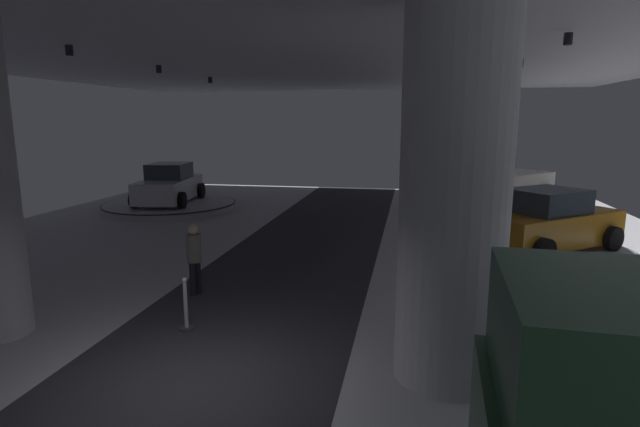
# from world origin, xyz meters

# --- Properties ---
(ground) EXTENTS (24.00, 44.00, 0.06)m
(ground) POSITION_xyz_m (0.00, 0.00, -0.02)
(ground) COLOR #B2B2B7
(column_right) EXTENTS (1.56, 1.56, 5.50)m
(column_right) POSITION_xyz_m (3.70, 1.11, 2.75)
(column_right) COLOR silver
(column_right) RESTS_ON ground
(display_platform_far_right) EXTENTS (4.68, 4.68, 0.25)m
(display_platform_far_right) POSITION_xyz_m (6.92, 8.41, 0.14)
(display_platform_far_right) COLOR silver
(display_platform_far_right) RESTS_ON ground
(display_car_far_right) EXTENTS (4.40, 4.03, 1.71)m
(display_car_far_right) POSITION_xyz_m (6.90, 8.39, 1.01)
(display_car_far_right) COLOR #B77519
(display_car_far_right) RESTS_ON display_platform_far_right
(display_platform_deep_left) EXTENTS (5.68, 5.68, 0.28)m
(display_platform_deep_left) POSITION_xyz_m (-7.31, 13.69, 0.16)
(display_platform_deep_left) COLOR #B7B7BC
(display_platform_deep_left) RESTS_ON ground
(display_car_deep_left) EXTENTS (2.72, 4.42, 1.71)m
(display_car_deep_left) POSITION_xyz_m (-7.31, 13.72, 1.05)
(display_car_deep_left) COLOR silver
(display_car_deep_left) RESTS_ON display_platform_deep_left
(display_platform_deep_right) EXTENTS (5.68, 5.68, 0.36)m
(display_platform_deep_right) POSITION_xyz_m (6.47, 14.76, 0.20)
(display_platform_deep_right) COLOR #B7B7BC
(display_platform_deep_right) RESTS_ON ground
(pickup_truck_deep_right) EXTENTS (5.12, 5.33, 2.30)m
(pickup_truck_deep_right) POSITION_xyz_m (6.26, 14.52, 1.30)
(pickup_truck_deep_right) COLOR silver
(pickup_truck_deep_right) RESTS_ON display_platform_deep_right
(visitor_walking_near) EXTENTS (0.32, 0.32, 1.59)m
(visitor_walking_near) POSITION_xyz_m (-1.56, 3.74, 0.91)
(visitor_walking_near) COLOR black
(visitor_walking_near) RESTS_ON ground
(stanchion_b) EXTENTS (0.28, 0.28, 1.01)m
(stanchion_b) POSITION_xyz_m (-0.92, 1.93, 0.37)
(stanchion_b) COLOR #333338
(stanchion_b) RESTS_ON ground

